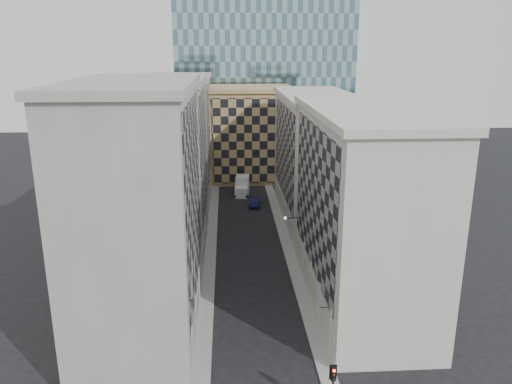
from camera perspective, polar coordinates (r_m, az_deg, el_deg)
name	(u,v)px	position (r m, az deg, el deg)	size (l,w,h in m)	color
sidewalk_west	(211,247)	(68.92, -5.17, -6.30)	(1.50, 100.00, 0.15)	gray
sidewalk_east	(287,245)	(69.35, 3.58, -6.12)	(1.50, 100.00, 0.15)	gray
bldg_left_a	(141,210)	(47.65, -12.95, -2.03)	(10.80, 22.80, 23.70)	gray
bldg_left_b	(168,163)	(68.80, -10.04, 3.32)	(10.80, 22.80, 22.70)	gray
bldg_left_c	(182,138)	(90.35, -8.50, 6.13)	(10.80, 22.80, 21.70)	gray
bldg_right_a	(360,208)	(53.03, 11.77, -1.79)	(10.80, 26.80, 20.70)	beige
bldg_right_b	(315,157)	(78.64, 6.76, 3.97)	(10.80, 28.80, 19.70)	beige
tan_block	(250,133)	(103.05, -0.66, 6.76)	(16.80, 14.80, 18.80)	#9C8252
church_tower	(238,44)	(115.66, -2.07, 16.51)	(7.20, 7.20, 51.50)	#2E2824
flagpoles_left	(193,269)	(43.82, -7.17, -8.77)	(0.10, 6.33, 2.33)	gray
bracket_lamp	(287,218)	(61.51, 3.54, -2.99)	(1.98, 0.36, 0.36)	black
traffic_light	(333,381)	(38.89, 8.81, -20.56)	(0.55, 0.47, 4.34)	black
box_truck	(242,187)	(92.78, -1.60, 0.60)	(3.00, 6.12, 3.24)	white
dark_car	(254,202)	(85.93, -0.20, -1.13)	(1.59, 4.57, 1.50)	#0F1039
shop_sign	(317,311)	(45.89, 7.02, -13.39)	(1.18, 0.74, 0.82)	black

